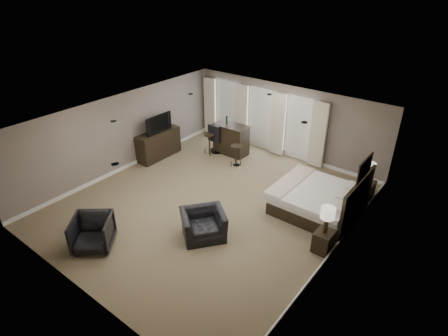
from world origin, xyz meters
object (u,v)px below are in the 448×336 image
Objects in this scene: lamp_near at (327,220)px; armchair_far at (92,232)px; nightstand_far at (365,191)px; nightstand_near at (323,241)px; armchair_near at (203,220)px; bar_stool_left at (209,144)px; desk_chair at (218,138)px; bar_stool_right at (236,156)px; bed at (318,189)px; bar_counter at (231,139)px; tv at (157,130)px; dresser at (159,144)px; lamp_far at (369,173)px.

lamp_near is 5.66m from armchair_far.
nightstand_near is at bearing -90.00° from nightstand_far.
armchair_near is at bearing 7.89° from armchair_far.
nightstand_far is at bearing 4.92° from bar_stool_left.
lamp_near reaches higher than desk_chair.
armchair_far is 5.59m from bar_stool_right.
bed is 1.71× the size of bar_counter.
nightstand_far is at bearing 14.92° from armchair_far.
bed is 2.70× the size of bar_stool_left.
armchair_near is 1.37× the size of bar_stool_right.
armchair_far is 0.85× the size of desk_chair.
armchair_far is 0.73× the size of bar_counter.
bar_stool_left is at bearing 73.05° from desk_chair.
bar_counter is (1.89, 1.85, -0.50)m from tv.
dresser is at bearing -134.93° from bar_stool_left.
lamp_near is (0.89, -1.45, 0.20)m from bed.
bar_stool_left is (-4.73, 0.97, -0.29)m from bed.
tv is at bearing -134.93° from bar_stool_left.
bar_stool_left reaches higher than bar_stool_right.
tv is 5.11m from armchair_far.
armchair_near is at bearing -61.45° from bar_counter.
armchair_near is 1.34× the size of bar_stool_left.
bar_counter is at bearing 149.49° from lamp_near.
tv reaches higher than armchair_near.
bed is 4.84m from bar_stool_left.
armchair_near is 0.98× the size of desk_chair.
nightstand_far is at bearing 0.00° from lamp_far.
lamp_far is 5.54m from desk_chair.
desk_chair is at bearing 75.72° from bar_stool_left.
bar_counter is (-2.36, 4.33, 0.09)m from armchair_near.
lamp_far is 7.74m from armchair_far.
lamp_far is at bearing 4.92° from bar_stool_left.
nightstand_far is at bearing -75.52° from tv.
nightstand_near is at bearing -58.46° from bed.
lamp_far is at bearing 14.48° from dresser.
bar_counter is 1.62× the size of bar_stool_right.
bar_stool_right is at bearing 48.10° from armchair_far.
armchair_far is (-4.53, -3.36, 0.20)m from nightstand_near.
bed is 4.83m from desk_chair.
bar_stool_left is at bearing -175.08° from lamp_far.
bar_stool_left is (1.30, 1.30, -0.66)m from tv.
nightstand_near is at bearing -99.13° from tv.
armchair_far reaches higher than bar_stool_left.
armchair_far is at bearing -92.69° from bar_stool_right.
nightstand_near is 5.85m from bar_counter.
lamp_near is 1.09× the size of lamp_far.
lamp_near reaches higher than tv.
desk_chair is at bearing 50.12° from dresser.
tv reaches higher than bar_stool_left.
armchair_near is 2.72m from armchair_far.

